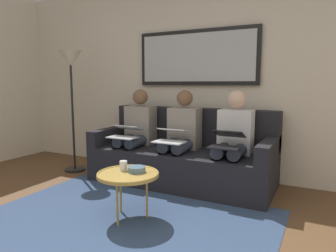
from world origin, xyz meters
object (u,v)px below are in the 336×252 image
(laptop_black, at_px, (227,140))
(person_left, at_px, (233,138))
(cup, at_px, (123,166))
(person_middle, at_px, (181,134))
(couch, at_px, (183,157))
(framed_mirror, at_px, (196,58))
(standing_lamp, at_px, (71,72))
(bowl, at_px, (137,169))
(person_right, at_px, (137,130))
(laptop_white, at_px, (172,135))
(laptop_silver, at_px, (126,132))
(coffee_table, at_px, (128,175))

(laptop_black, bearing_deg, person_left, -90.00)
(cup, xyz_separation_m, person_middle, (-0.08, -1.09, 0.14))
(person_left, bearing_deg, person_middle, 0.00)
(couch, relative_size, person_middle, 1.93)
(person_left, distance_m, laptop_black, 0.23)
(framed_mirror, bearing_deg, person_left, 144.48)
(laptop_black, relative_size, person_middle, 0.34)
(person_left, xyz_separation_m, person_middle, (0.64, 0.00, 0.00))
(laptop_black, height_order, standing_lamp, standing_lamp)
(framed_mirror, distance_m, bowl, 1.89)
(cup, height_order, person_left, person_left)
(bowl, xyz_separation_m, person_right, (0.70, -1.08, 0.16))
(person_right, bearing_deg, framed_mirror, -144.48)
(person_middle, bearing_deg, person_left, 180.00)
(couch, bearing_deg, bowl, 92.86)
(bowl, bearing_deg, person_left, -118.37)
(cup, bearing_deg, couch, -93.95)
(laptop_white, relative_size, laptop_silver, 1.00)
(bowl, height_order, laptop_white, laptop_white)
(couch, height_order, bowl, couch)
(person_middle, bearing_deg, coffee_table, 90.49)
(framed_mirror, relative_size, standing_lamp, 0.99)
(cup, bearing_deg, laptop_white, -95.41)
(coffee_table, bearing_deg, laptop_white, -89.38)
(bowl, xyz_separation_m, laptop_silver, (0.70, -0.84, 0.18))
(framed_mirror, bearing_deg, laptop_black, 133.03)
(person_right, xyz_separation_m, laptop_silver, (0.00, 0.24, 0.02))
(laptop_white, height_order, laptop_silver, laptop_white)
(person_left, height_order, laptop_white, person_left)
(cup, relative_size, laptop_silver, 0.25)
(coffee_table, height_order, person_left, person_left)
(laptop_white, xyz_separation_m, person_right, (0.64, -0.24, -0.02))
(framed_mirror, xyz_separation_m, person_right, (0.64, 0.46, -0.94))
(coffee_table, relative_size, person_middle, 0.48)
(person_left, bearing_deg, person_right, 0.00)
(standing_lamp, bearing_deg, framed_mirror, -157.07)
(person_middle, bearing_deg, laptop_white, 90.00)
(coffee_table, distance_m, person_left, 1.33)
(person_left, bearing_deg, laptop_black, 90.00)
(person_left, distance_m, person_right, 1.28)
(laptop_white, bearing_deg, person_middle, -90.00)
(couch, distance_m, person_left, 0.71)
(framed_mirror, relative_size, person_left, 1.44)
(framed_mirror, distance_m, standing_lamp, 1.69)
(coffee_table, height_order, laptop_white, laptop_white)
(framed_mirror, height_order, person_left, framed_mirror)
(laptop_white, distance_m, person_right, 0.69)
(standing_lamp, bearing_deg, laptop_silver, 177.21)
(framed_mirror, xyz_separation_m, bowl, (-0.06, 1.54, -1.10))
(person_left, xyz_separation_m, laptop_silver, (1.28, 0.24, 0.02))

